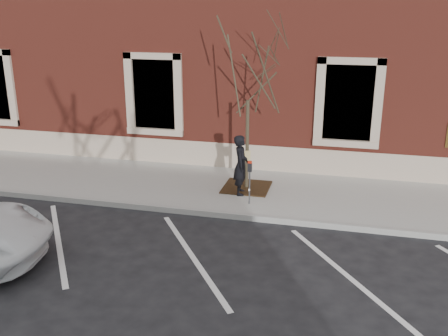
# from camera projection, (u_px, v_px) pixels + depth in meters

# --- Properties ---
(ground) EXTENTS (120.00, 120.00, 0.00)m
(ground) POSITION_uv_depth(u_px,v_px,m) (218.00, 216.00, 12.65)
(ground) COLOR #28282B
(ground) RESTS_ON ground
(sidewalk_near) EXTENTS (40.00, 3.50, 0.15)m
(sidewalk_near) POSITION_uv_depth(u_px,v_px,m) (234.00, 190.00, 14.24)
(sidewalk_near) COLOR #ACAAA1
(sidewalk_near) RESTS_ON ground
(curb_near) EXTENTS (40.00, 0.12, 0.15)m
(curb_near) POSITION_uv_depth(u_px,v_px,m) (218.00, 214.00, 12.58)
(curb_near) COLOR #9E9E99
(curb_near) RESTS_ON ground
(parking_stripes) EXTENTS (28.00, 4.40, 0.01)m
(parking_stripes) POSITION_uv_depth(u_px,v_px,m) (192.00, 257.00, 10.62)
(parking_stripes) COLOR silver
(parking_stripes) RESTS_ON ground
(building_civic) EXTENTS (40.00, 8.62, 8.00)m
(building_civic) POSITION_uv_depth(u_px,v_px,m) (270.00, 36.00, 18.54)
(building_civic) COLOR maroon
(building_civic) RESTS_ON ground
(man) EXTENTS (0.47, 0.65, 1.66)m
(man) POSITION_uv_depth(u_px,v_px,m) (241.00, 165.00, 13.49)
(man) COLOR black
(man) RESTS_ON sidewalk_near
(parking_meter) EXTENTS (0.11, 0.08, 1.17)m
(parking_meter) POSITION_uv_depth(u_px,v_px,m) (250.00, 174.00, 12.80)
(parking_meter) COLOR #595B60
(parking_meter) RESTS_ON sidewalk_near
(tree_grate) EXTENTS (1.29, 1.29, 0.03)m
(tree_grate) POSITION_uv_depth(u_px,v_px,m) (247.00, 187.00, 14.19)
(tree_grate) COLOR #372211
(tree_grate) RESTS_ON sidewalk_near
(sapling) EXTENTS (2.74, 2.74, 4.57)m
(sapling) POSITION_uv_depth(u_px,v_px,m) (248.00, 75.00, 13.20)
(sapling) COLOR #413828
(sapling) RESTS_ON sidewalk_near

